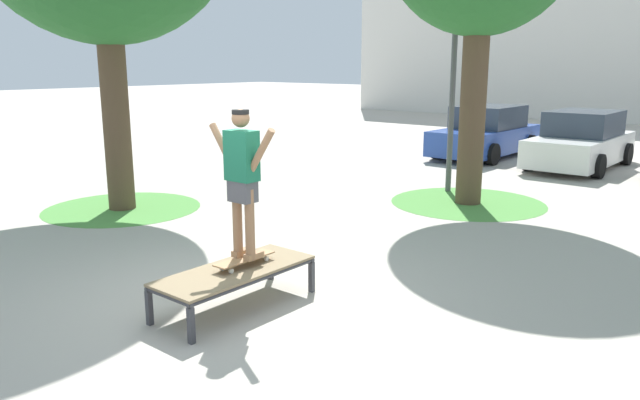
{
  "coord_description": "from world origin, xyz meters",
  "views": [
    {
      "loc": [
        5.23,
        -4.64,
        2.74
      ],
      "look_at": [
        0.29,
        1.29,
        1.0
      ],
      "focal_mm": 34.31,
      "sensor_mm": 36.0,
      "label": 1
    }
  ],
  "objects_px": {
    "car_blue": "(486,133)",
    "light_post": "(456,8)",
    "skateboard": "(245,259)",
    "skate_box": "(235,273)",
    "car_white": "(581,142)",
    "skater": "(242,174)"
  },
  "relations": [
    {
      "from": "light_post",
      "to": "car_white",
      "type": "bearing_deg",
      "value": 76.46
    },
    {
      "from": "skate_box",
      "to": "light_post",
      "type": "relative_size",
      "value": 0.33
    },
    {
      "from": "light_post",
      "to": "skate_box",
      "type": "bearing_deg",
      "value": -80.24
    },
    {
      "from": "skater",
      "to": "car_white",
      "type": "height_order",
      "value": "skater"
    },
    {
      "from": "skater",
      "to": "skateboard",
      "type": "bearing_deg",
      "value": -89.16
    },
    {
      "from": "skate_box",
      "to": "car_white",
      "type": "xyz_separation_m",
      "value": [
        -0.06,
        12.4,
        0.28
      ]
    },
    {
      "from": "skateboard",
      "to": "light_post",
      "type": "xyz_separation_m",
      "value": [
        -1.27,
        7.24,
        3.29
      ]
    },
    {
      "from": "skate_box",
      "to": "skateboard",
      "type": "xyz_separation_m",
      "value": [
        -0.0,
        0.15,
        0.12
      ]
    },
    {
      "from": "skater",
      "to": "light_post",
      "type": "relative_size",
      "value": 0.29
    },
    {
      "from": "skate_box",
      "to": "skater",
      "type": "distance_m",
      "value": 1.13
    },
    {
      "from": "skateboard",
      "to": "skater",
      "type": "relative_size",
      "value": 0.47
    },
    {
      "from": "car_blue",
      "to": "car_white",
      "type": "distance_m",
      "value": 2.81
    },
    {
      "from": "light_post",
      "to": "skateboard",
      "type": "bearing_deg",
      "value": -80.04
    },
    {
      "from": "car_blue",
      "to": "light_post",
      "type": "relative_size",
      "value": 0.72
    },
    {
      "from": "car_white",
      "to": "skater",
      "type": "bearing_deg",
      "value": -89.7
    },
    {
      "from": "skateboard",
      "to": "car_blue",
      "type": "xyz_separation_m",
      "value": [
        -2.86,
        12.49,
        0.15
      ]
    },
    {
      "from": "car_blue",
      "to": "car_white",
      "type": "relative_size",
      "value": 1.0
    },
    {
      "from": "skate_box",
      "to": "skateboard",
      "type": "height_order",
      "value": "skateboard"
    },
    {
      "from": "car_blue",
      "to": "light_post",
      "type": "distance_m",
      "value": 6.32
    },
    {
      "from": "skate_box",
      "to": "car_blue",
      "type": "height_order",
      "value": "car_blue"
    },
    {
      "from": "skateboard",
      "to": "skate_box",
      "type": "bearing_deg",
      "value": -89.99
    },
    {
      "from": "skateboard",
      "to": "car_white",
      "type": "height_order",
      "value": "car_white"
    }
  ]
}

